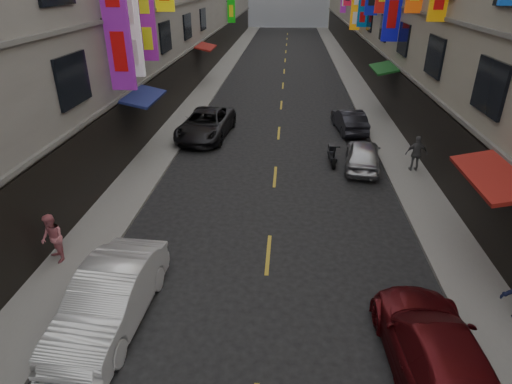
% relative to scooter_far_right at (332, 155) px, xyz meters
% --- Properties ---
extents(sidewalk_left, '(2.00, 90.00, 0.12)m').
position_rel_scooter_far_right_xyz_m(sidewalk_left, '(-8.64, 16.25, -0.38)').
color(sidewalk_left, slate).
rests_on(sidewalk_left, ground).
extents(sidewalk_right, '(2.00, 90.00, 0.12)m').
position_rel_scooter_far_right_xyz_m(sidewalk_right, '(3.36, 16.25, -0.38)').
color(sidewalk_right, slate).
rests_on(sidewalk_right, ground).
extents(street_awnings, '(13.99, 35.20, 0.41)m').
position_rel_scooter_far_right_xyz_m(street_awnings, '(-3.90, 0.25, 2.56)').
color(street_awnings, '#144E2C').
rests_on(street_awnings, ground).
extents(lane_markings, '(0.12, 80.20, 0.01)m').
position_rel_scooter_far_right_xyz_m(lane_markings, '(-2.64, 13.25, -0.44)').
color(lane_markings, gold).
rests_on(lane_markings, ground).
extents(scooter_far_right, '(0.50, 1.80, 1.14)m').
position_rel_scooter_far_right_xyz_m(scooter_far_right, '(0.00, 0.00, 0.00)').
color(scooter_far_right, black).
rests_on(scooter_far_right, ground).
extents(car_left_mid, '(1.82, 4.66, 1.51)m').
position_rel_scooter_far_right_xyz_m(car_left_mid, '(-6.45, -11.04, 0.31)').
color(car_left_mid, white).
rests_on(car_left_mid, ground).
extents(car_left_far, '(2.90, 5.50, 1.47)m').
position_rel_scooter_far_right_xyz_m(car_left_far, '(-6.64, 3.29, 0.30)').
color(car_left_far, black).
rests_on(car_left_far, ground).
extents(car_right_near, '(2.27, 5.02, 1.43)m').
position_rel_scooter_far_right_xyz_m(car_right_near, '(1.22, -12.18, 0.27)').
color(car_right_near, '#5A0F13').
rests_on(car_right_near, ground).
extents(car_right_mid, '(2.07, 4.02, 1.31)m').
position_rel_scooter_far_right_xyz_m(car_right_mid, '(1.36, -0.39, 0.21)').
color(car_right_mid, '#B9BABE').
rests_on(car_right_mid, ground).
extents(car_right_far, '(1.81, 4.00, 1.27)m').
position_rel_scooter_far_right_xyz_m(car_right_far, '(1.36, 4.92, 0.19)').
color(car_right_far, '#23242B').
rests_on(car_right_far, ground).
extents(pedestrian_lfar, '(0.92, 0.91, 1.58)m').
position_rel_scooter_far_right_xyz_m(pedestrian_lfar, '(-9.12, -8.74, 0.47)').
color(pedestrian_lfar, '#D6717B').
rests_on(pedestrian_lfar, sidewalk_left).
extents(pedestrian_rfar, '(0.96, 0.56, 1.63)m').
position_rel_scooter_far_right_xyz_m(pedestrian_rfar, '(3.62, -0.84, 0.49)').
color(pedestrian_rfar, '#57585A').
rests_on(pedestrian_rfar, sidewalk_right).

